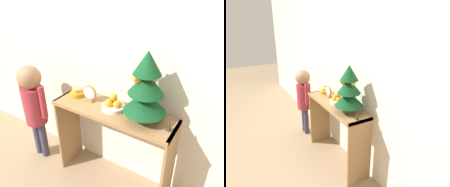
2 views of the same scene
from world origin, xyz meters
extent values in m
cube|color=beige|center=(0.00, 0.37, 1.25)|extent=(7.00, 0.05, 2.50)
cube|color=olive|center=(0.00, 0.16, 0.77)|extent=(1.03, 0.33, 0.03)
cube|color=olive|center=(-0.50, 0.16, 0.39)|extent=(0.02, 0.30, 0.78)
cube|color=olive|center=(0.50, 0.16, 0.39)|extent=(0.02, 0.30, 0.78)
cylinder|color=#4C3828|center=(0.27, 0.16, 0.81)|extent=(0.14, 0.14, 0.05)
cylinder|color=brown|center=(0.27, 0.16, 0.85)|extent=(0.02, 0.02, 0.04)
cone|color=#0F421E|center=(0.27, 0.16, 0.95)|extent=(0.31, 0.31, 0.16)
cone|color=#0F421E|center=(0.27, 0.16, 1.09)|extent=(0.25, 0.25, 0.16)
cone|color=#0F421E|center=(0.27, 0.16, 1.23)|extent=(0.20, 0.20, 0.16)
sphere|color=red|center=(0.23, 0.19, 1.19)|extent=(0.05, 0.05, 0.05)
sphere|color=gold|center=(0.22, 0.13, 1.11)|extent=(0.06, 0.06, 0.06)
sphere|color=gold|center=(0.32, 0.18, 1.13)|extent=(0.05, 0.05, 0.05)
sphere|color=gold|center=(0.21, 0.11, 1.13)|extent=(0.05, 0.05, 0.05)
sphere|color=gold|center=(0.26, 0.22, 1.20)|extent=(0.04, 0.04, 0.04)
cylinder|color=silver|center=(0.00, 0.18, 0.80)|extent=(0.19, 0.19, 0.03)
sphere|color=orange|center=(0.04, 0.17, 0.84)|extent=(0.07, 0.07, 0.07)
sphere|color=orange|center=(-0.02, 0.21, 0.84)|extent=(0.07, 0.07, 0.07)
sphere|color=orange|center=(-0.03, 0.15, 0.84)|extent=(0.07, 0.07, 0.07)
sphere|color=orange|center=(0.00, 0.18, 0.89)|extent=(0.06, 0.06, 0.06)
cylinder|color=#B78419|center=(-0.39, 0.19, 0.80)|extent=(0.12, 0.12, 0.04)
cylinder|color=gold|center=(-0.39, 0.19, 0.84)|extent=(0.08, 0.08, 0.04)
cube|color=olive|center=(-0.24, 0.18, 0.79)|extent=(0.07, 0.04, 0.02)
cylinder|color=olive|center=(-0.24, 0.18, 0.87)|extent=(0.13, 0.02, 0.13)
cylinder|color=white|center=(-0.24, 0.17, 0.87)|extent=(0.11, 0.00, 0.11)
cone|color=#382D23|center=(0.47, 0.14, 0.83)|extent=(0.04, 0.04, 0.10)
cylinder|color=#38384C|center=(-0.88, 0.05, 0.21)|extent=(0.07, 0.07, 0.42)
cylinder|color=#38384C|center=(-0.79, 0.05, 0.21)|extent=(0.07, 0.07, 0.42)
cylinder|color=#992D38|center=(-0.84, 0.05, 0.61)|extent=(0.21, 0.21, 0.38)
sphere|color=#997051|center=(-0.84, 0.05, 0.91)|extent=(0.22, 0.22, 0.22)
cylinder|color=#992D38|center=(-0.97, 0.05, 0.69)|extent=(0.06, 0.06, 0.32)
cylinder|color=#992D38|center=(-0.70, 0.05, 0.69)|extent=(0.06, 0.06, 0.32)
camera|label=1|loc=(0.79, -1.09, 1.71)|focal=35.00mm
camera|label=2|loc=(2.11, -1.00, 1.82)|focal=35.00mm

